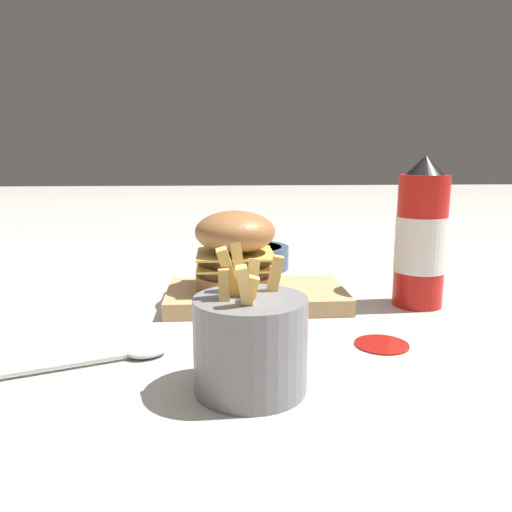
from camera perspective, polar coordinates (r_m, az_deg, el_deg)
The scene contains 8 objects.
ground_plane at distance 0.78m, azimuth -3.08°, elevation -5.01°, with size 6.00×6.00×0.00m, color #B7B2A8.
serving_board at distance 0.76m, azimuth 0.00°, elevation -4.60°, with size 0.27×0.15×0.02m.
burger at distance 0.74m, azimuth -2.39°, elevation 0.75°, with size 0.12×0.12×0.12m.
ketchup_bottle at distance 0.77m, azimuth 18.32°, elevation 1.93°, with size 0.07×0.07×0.22m.
fries_basket at distance 0.48m, azimuth -0.68°, elevation -9.73°, with size 0.11×0.11×0.14m.
side_bowl at distance 0.99m, azimuth -0.72°, elevation -0.05°, with size 0.16×0.16×0.04m.
spoon at distance 0.58m, azimuth -14.89°, elevation -10.88°, with size 0.18×0.08×0.01m.
ketchup_puddle at distance 0.62m, azimuth 14.17°, elevation -9.70°, with size 0.06×0.06×0.00m.
Camera 1 is at (0.01, 0.75, 0.22)m, focal length 35.00 mm.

